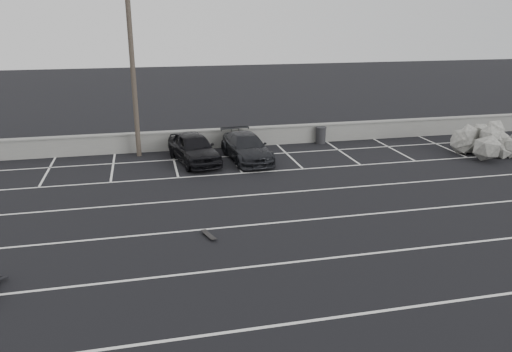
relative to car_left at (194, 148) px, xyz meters
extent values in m
plane|color=black|center=(1.01, -11.37, -0.75)|extent=(120.00, 120.00, 0.00)
cube|color=gray|center=(1.01, 2.63, -0.25)|extent=(50.00, 0.35, 1.00)
cube|color=gray|center=(1.01, 2.63, 0.27)|extent=(50.00, 0.45, 0.08)
cube|color=silver|center=(1.01, -14.37, -0.74)|extent=(36.00, 0.10, 0.01)
cube|color=silver|center=(1.01, -11.37, -0.74)|extent=(36.00, 0.10, 0.01)
cube|color=silver|center=(1.01, -8.37, -0.74)|extent=(36.00, 0.10, 0.01)
cube|color=silver|center=(1.01, -5.37, -0.74)|extent=(36.00, 0.10, 0.01)
cube|color=silver|center=(1.01, -2.37, -0.74)|extent=(36.00, 0.10, 0.01)
cube|color=silver|center=(1.01, 0.63, -0.74)|extent=(36.00, 0.10, 0.01)
cube|color=silver|center=(-6.99, 0.13, -0.74)|extent=(0.10, 5.00, 0.01)
cube|color=silver|center=(-3.99, 0.13, -0.74)|extent=(0.10, 5.00, 0.01)
cube|color=silver|center=(-0.99, 0.13, -0.74)|extent=(0.10, 5.00, 0.01)
cube|color=silver|center=(2.01, 0.13, -0.74)|extent=(0.10, 5.00, 0.01)
cube|color=silver|center=(5.01, 0.13, -0.74)|extent=(0.10, 5.00, 0.01)
cube|color=silver|center=(8.01, 0.13, -0.74)|extent=(0.10, 5.00, 0.01)
cube|color=silver|center=(11.01, 0.13, -0.74)|extent=(0.10, 5.00, 0.01)
cube|color=silver|center=(14.01, 0.13, -0.74)|extent=(0.10, 5.00, 0.01)
imported|color=black|center=(0.00, 0.00, 0.00)|extent=(2.65, 4.66, 1.50)
imported|color=black|center=(2.67, -0.18, -0.09)|extent=(2.28, 4.71, 1.32)
cylinder|color=#4C4238|center=(-2.71, 1.83, 3.99)|extent=(0.25, 0.25, 9.48)
cylinder|color=#27272A|center=(7.56, 2.23, -0.29)|extent=(0.63, 0.63, 0.91)
cylinder|color=#27272A|center=(7.56, 2.23, 0.18)|extent=(0.69, 0.69, 0.05)
cube|color=black|center=(-0.49, -9.03, -0.67)|extent=(0.39, 0.74, 0.02)
cube|color=#27272A|center=(-0.56, -8.80, -0.70)|extent=(0.15, 0.09, 0.04)
cube|color=#27272A|center=(-0.42, -9.25, -0.70)|extent=(0.15, 0.09, 0.04)
cylinder|color=black|center=(-0.64, -8.83, -0.72)|extent=(0.04, 0.06, 0.05)
cylinder|color=black|center=(-0.48, -8.77, -0.72)|extent=(0.04, 0.06, 0.05)
cylinder|color=black|center=(-0.50, -9.28, -0.72)|extent=(0.04, 0.06, 0.05)
cylinder|color=black|center=(-0.33, -9.23, -0.72)|extent=(0.04, 0.06, 0.05)
camera|label=1|loc=(-2.37, -24.29, 6.41)|focal=35.00mm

